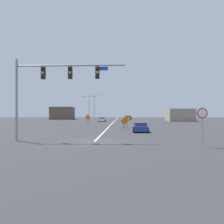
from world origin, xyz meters
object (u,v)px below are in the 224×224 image
object	(u,v)px
street_lamp_mid_left	(94,104)
construction_sign_left_lane	(88,118)
stop_sign	(202,120)
construction_sign_left_shoulder	(126,120)
car_blue_passing	(140,127)
car_red_near	(129,117)
car_yellow_far	(128,118)
car_white_approaching	(102,119)
street_lamp_far_right	(89,106)
traffic_signal_assembly	(54,80)
construction_sign_right_shoulder	(124,122)
construction_sign_median_near	(126,118)

from	to	relation	value
street_lamp_mid_left	construction_sign_left_lane	size ratio (longest dim) A/B	4.37
stop_sign	construction_sign_left_shoulder	size ratio (longest dim) A/B	1.45
car_blue_passing	car_red_near	world-z (taller)	car_red_near
street_lamp_mid_left	construction_sign_left_shoulder	distance (m)	46.01
construction_sign_left_lane	car_yellow_far	size ratio (longest dim) A/B	0.48
construction_sign_left_lane	car_white_approaching	world-z (taller)	construction_sign_left_lane
street_lamp_far_right	car_white_approaching	world-z (taller)	street_lamp_far_right
construction_sign_left_shoulder	car_yellow_far	size ratio (longest dim) A/B	0.43
traffic_signal_assembly	stop_sign	size ratio (longest dim) A/B	3.41
construction_sign_left_lane	car_red_near	world-z (taller)	construction_sign_left_lane
construction_sign_right_shoulder	car_blue_passing	world-z (taller)	construction_sign_right_shoulder
construction_sign_left_shoulder	car_yellow_far	bearing A→B (deg)	88.13
construction_sign_median_near	car_yellow_far	size ratio (longest dim) A/B	0.41
traffic_signal_assembly	car_blue_passing	distance (m)	13.85
street_lamp_mid_left	car_red_near	distance (m)	15.78
traffic_signal_assembly	street_lamp_far_right	distance (m)	56.68
stop_sign	street_lamp_mid_left	size ratio (longest dim) A/B	0.30
traffic_signal_assembly	car_yellow_far	distance (m)	62.16
traffic_signal_assembly	stop_sign	distance (m)	12.60
construction_sign_median_near	car_yellow_far	bearing A→B (deg)	87.53
construction_sign_left_shoulder	street_lamp_far_right	bearing A→B (deg)	107.20
construction_sign_left_lane	car_white_approaching	xyz separation A→B (m)	(2.10, 12.60, -0.81)
construction_sign_left_shoulder	construction_sign_median_near	bearing A→B (deg)	88.87
street_lamp_mid_left	traffic_signal_assembly	bearing A→B (deg)	-85.99
street_lamp_mid_left	car_red_near	size ratio (longest dim) A/B	2.39
street_lamp_far_right	car_blue_passing	world-z (taller)	street_lamp_far_right
construction_sign_right_shoulder	car_red_near	distance (m)	57.17
construction_sign_left_lane	car_blue_passing	bearing A→B (deg)	-64.38
construction_sign_right_shoulder	car_yellow_far	xyz separation A→B (m)	(1.72, 48.71, -0.51)
construction_sign_left_shoulder	car_blue_passing	distance (m)	8.17
street_lamp_mid_left	construction_sign_left_shoulder	bearing A→B (deg)	-76.16
construction_sign_right_shoulder	car_blue_passing	size ratio (longest dim) A/B	0.45
construction_sign_left_lane	car_blue_passing	xyz separation A→B (m)	(10.23, -21.33, -0.78)
car_red_near	stop_sign	bearing A→B (deg)	-87.51
construction_sign_right_shoulder	car_white_approaching	size ratio (longest dim) A/B	0.40
construction_sign_median_near	car_white_approaching	xyz separation A→B (m)	(-6.74, 6.56, -0.62)
car_yellow_far	car_red_near	xyz separation A→B (m)	(0.62, 8.40, -0.01)
stop_sign	car_red_near	world-z (taller)	stop_sign
construction_sign_median_near	car_yellow_far	world-z (taller)	construction_sign_median_near
traffic_signal_assembly	car_red_near	bearing A→B (deg)	82.95
street_lamp_far_right	construction_sign_left_shoulder	xyz separation A→B (m)	(11.92, -38.52, -3.71)
construction_sign_left_shoulder	car_red_near	world-z (taller)	construction_sign_left_shoulder
construction_sign_left_shoulder	car_red_near	size ratio (longest dim) A/B	0.49
traffic_signal_assembly	construction_sign_left_shoulder	size ratio (longest dim) A/B	4.96
construction_sign_left_lane	construction_sign_median_near	size ratio (longest dim) A/B	1.15
construction_sign_right_shoulder	street_lamp_far_right	bearing A→B (deg)	104.91
car_red_near	construction_sign_median_near	bearing A→B (deg)	-92.92
traffic_signal_assembly	car_blue_passing	world-z (taller)	traffic_signal_assembly
construction_sign_median_near	car_red_near	distance (m)	32.58
street_lamp_far_right	car_red_near	distance (m)	19.85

